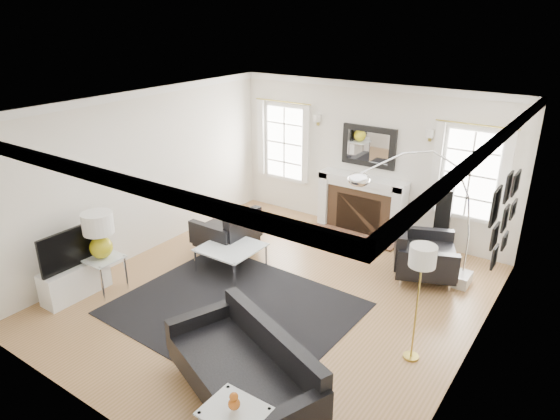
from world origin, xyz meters
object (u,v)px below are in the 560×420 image
Objects in this scene: armchair_right at (421,255)px; coffee_table at (231,248)px; arc_floor_lamp at (415,215)px; sofa at (247,370)px; gourd_lamp at (99,232)px; fireplace at (361,206)px; armchair_left at (229,232)px.

armchair_right reaches higher than coffee_table.
arc_floor_lamp is at bearing -93.30° from armchair_right.
sofa is 3.08× the size of gourd_lamp.
fireplace is 4.71m from gourd_lamp.
armchair_left is 3.24m from armchair_right.
armchair_left is 0.64m from coffee_table.
arc_floor_lamp is (2.62, 1.07, 0.85)m from coffee_table.
arc_floor_lamp is (0.58, 3.23, 0.86)m from sofa.
gourd_lamp is at bearing -144.38° from arc_floor_lamp.
armchair_right is 0.93m from arc_floor_lamp.
arc_floor_lamp is (3.74, 2.68, 0.25)m from gourd_lamp.
armchair_right is at bearing 80.54° from sofa.
armchair_right is (0.61, 3.65, 0.03)m from sofa.
arc_floor_lamp is at bearing 10.99° from armchair_left.
armchair_right is at bearing 18.24° from armchair_left.
fireplace reaches higher than armchair_left.
armchair_right reaches higher than sofa.
arc_floor_lamp is at bearing 22.18° from coffee_table.
fireplace is at bearing 62.05° from gourd_lamp.
gourd_lamp reaches higher than sofa.
armchair_right is 1.43× the size of coffee_table.
arc_floor_lamp is (1.54, -1.47, 0.68)m from fireplace.
coffee_table is at bearing -157.82° from arc_floor_lamp.
fireplace is at bearing 136.42° from arc_floor_lamp.
sofa reaches higher than coffee_table.
arc_floor_lamp reaches higher than fireplace.
coffee_table is 2.96m from arc_floor_lamp.
sofa is at bearing -99.46° from armchair_right.
gourd_lamp reaches higher than coffee_table.
armchair_left reaches higher than coffee_table.
fireplace is 2.23m from arc_floor_lamp.
fireplace is 2.56m from armchair_left.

